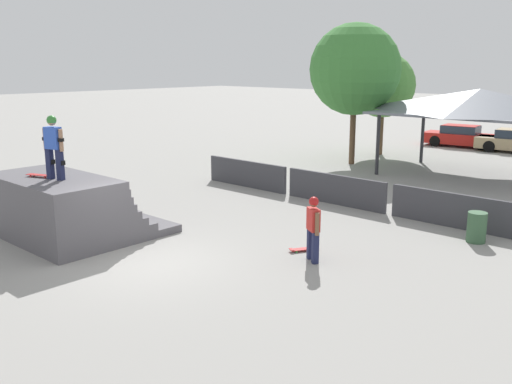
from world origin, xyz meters
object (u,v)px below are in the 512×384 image
tree_far_back (355,69)px  parked_car_red (462,137)px  skateboard_on_deck (40,175)px  skater_on_deck (53,143)px  bystander_walking (313,224)px  trash_bin (477,227)px  tree_beside_pavilion (383,85)px  skateboard_on_ground (303,249)px

tree_far_back → parked_car_red: tree_far_back is taller
skateboard_on_deck → tree_far_back: 16.51m
skater_on_deck → tree_far_back: size_ratio=0.26×
bystander_walking → trash_bin: 4.97m
bystander_walking → tree_far_back: size_ratio=0.25×
skater_on_deck → bystander_walking: (6.09, 3.48, -1.80)m
skater_on_deck → parked_car_red: 25.61m
tree_far_back → trash_bin: 13.33m
skater_on_deck → skateboard_on_deck: bearing=176.2°
skater_on_deck → skateboard_on_deck: skater_on_deck is taller
trash_bin → parked_car_red: parked_car_red is taller
bystander_walking → tree_beside_pavilion: tree_beside_pavilion is taller
trash_bin → skater_on_deck: bearing=-137.5°
tree_beside_pavilion → bystander_walking: bearing=-64.7°
skateboard_on_deck → bystander_walking: size_ratio=0.50×
bystander_walking → skateboard_on_ground: bystander_walking is taller
skater_on_deck → tree_far_back: (-1.04, 16.14, 1.79)m
skater_on_deck → skateboard_on_ground: size_ratio=2.24×
bystander_walking → skateboard_on_ground: 1.21m
tree_beside_pavilion → trash_bin: size_ratio=6.37×
parked_car_red → skater_on_deck: bearing=-97.9°
bystander_walking → tree_far_back: (-7.14, 12.66, 3.58)m
tree_beside_pavilion → parked_car_red: 6.93m
bystander_walking → skateboard_on_ground: size_ratio=2.15×
skateboard_on_deck → parked_car_red: size_ratio=0.18×
bystander_walking → tree_beside_pavilion: bearing=-31.7°
bystander_walking → tree_far_back: 14.97m
skater_on_deck → parked_car_red: (0.49, 25.51, -2.17)m
skater_on_deck → tree_far_back: bearing=77.2°
skateboard_on_deck → bystander_walking: (6.69, 3.61, -0.86)m
skater_on_deck → skateboard_on_ground: (5.44, 3.92, -2.71)m
skateboard_on_deck → tree_beside_pavilion: size_ratio=0.15×
tree_beside_pavilion → trash_bin: 15.89m
skateboard_on_deck → tree_far_back: tree_far_back is taller
skateboard_on_deck → bystander_walking: 7.66m
bystander_walking → parked_car_red: bystander_walking is taller
skateboard_on_deck → tree_beside_pavilion: bearing=70.6°
skateboard_on_deck → trash_bin: size_ratio=0.97×
trash_bin → tree_far_back: bearing=138.8°
tree_beside_pavilion → parked_car_red: bearing=70.8°
bystander_walking → parked_car_red: bearing=-42.7°
tree_far_back → trash_bin: bearing=-41.2°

